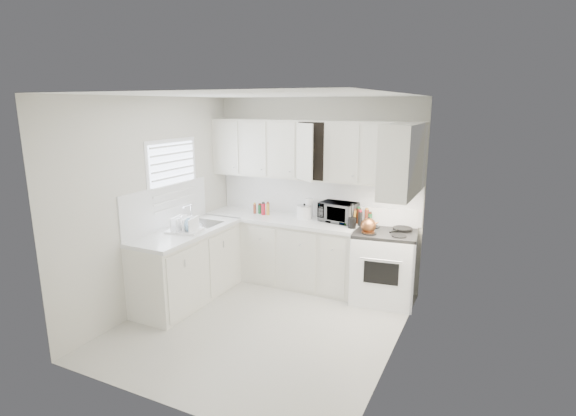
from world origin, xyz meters
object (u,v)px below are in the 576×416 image
Objects in this scene: microwave at (338,210)px; utensil_crock at (352,216)px; rice_cooker at (304,211)px; dish_rack at (184,223)px; stove at (384,257)px; tea_kettle at (368,224)px.

utensil_crock is at bearing -31.48° from microwave.
dish_rack reaches higher than rice_cooker.
rice_cooker is (-1.17, 0.12, 0.46)m from stove.
microwave reaches higher than rice_cooker.
utensil_crock reaches higher than tea_kettle.
tea_kettle is 0.50× the size of microwave.
microwave is at bearing 139.37° from utensil_crock.
tea_kettle is 2.30m from dish_rack.
tea_kettle is 1.13× the size of rice_cooker.
rice_cooker is at bearing 37.85° from dish_rack.
rice_cooker is at bearing -165.64° from microwave.
dish_rack is (-2.07, -0.99, 0.01)m from tea_kettle.
tea_kettle is 0.59× the size of dish_rack.
microwave is at bearing 158.67° from stove.
rice_cooker is (-0.99, 0.28, 0.01)m from tea_kettle.
dish_rack is (-2.25, -1.15, 0.46)m from stove.
stove is 2.49× the size of microwave.
microwave is at bearing 2.49° from rice_cooker.
stove is 0.88m from microwave.
dish_rack is (-1.56, -1.32, -0.05)m from microwave.
microwave is (-0.51, 0.32, 0.06)m from tea_kettle.
utensil_crock is at bearing 18.66° from dish_rack.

